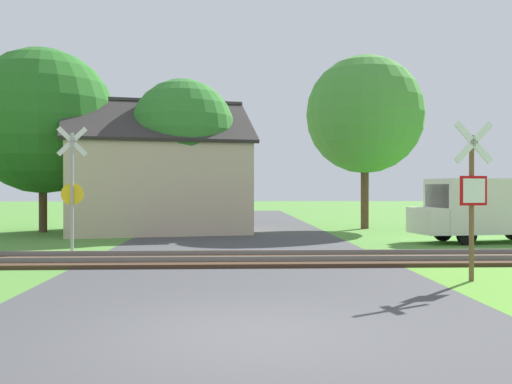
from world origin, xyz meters
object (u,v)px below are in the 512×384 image
object	(u,v)px
tree_right	(365,115)
tree_center	(183,131)
tree_left	(43,121)
house	(156,184)
stop_sign_near	(472,192)
crossing_sign_far	(72,184)
mail_truck	(487,207)

from	to	relation	value
tree_right	tree_center	xyz separation A→B (m)	(-8.40, -2.21, -1.05)
tree_left	house	bearing A→B (deg)	0.73
tree_left	tree_right	bearing A→B (deg)	5.89
stop_sign_near	crossing_sign_far	bearing A→B (deg)	-39.75
crossing_sign_far	tree_left	size ratio (longest dim) A/B	0.46
house	tree_left	bearing A→B (deg)	168.73
stop_sign_near	house	distance (m)	16.20
tree_center	mail_truck	size ratio (longest dim) A/B	1.29
mail_truck	tree_right	bearing A→B (deg)	11.93
crossing_sign_far	tree_left	world-z (taller)	tree_left
house	mail_truck	distance (m)	13.57
crossing_sign_far	mail_truck	xyz separation A→B (m)	(13.65, 2.85, -0.80)
stop_sign_near	tree_right	world-z (taller)	tree_right
crossing_sign_far	tree_right	distance (m)	15.16
tree_center	mail_truck	xyz separation A→B (m)	(11.09, -4.85, -3.12)
tree_left	mail_truck	bearing A→B (deg)	-17.86
crossing_sign_far	tree_left	bearing A→B (deg)	103.75
stop_sign_near	house	xyz separation A→B (m)	(-8.24, 13.95, 0.28)
stop_sign_near	tree_center	size ratio (longest dim) A/B	0.50
stop_sign_near	mail_truck	bearing A→B (deg)	-126.09
tree_right	tree_left	size ratio (longest dim) A/B	1.02
tree_left	mail_truck	xyz separation A→B (m)	(17.25, -5.56, -3.61)
house	tree_center	world-z (taller)	tree_center
tree_left	mail_truck	size ratio (longest dim) A/B	1.56
house	tree_left	size ratio (longest dim) A/B	1.11
stop_sign_near	tree_center	xyz separation A→B (m)	(-7.01, 13.17, 2.54)
house	tree_center	distance (m)	2.69
stop_sign_near	tree_center	distance (m)	15.13
stop_sign_near	crossing_sign_far	world-z (taller)	crossing_sign_far
crossing_sign_far	tree_left	xyz separation A→B (m)	(-3.60, 8.40, 2.81)
tree_center	mail_truck	world-z (taller)	tree_center
stop_sign_near	mail_truck	world-z (taller)	stop_sign_near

